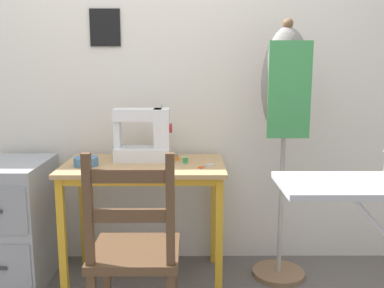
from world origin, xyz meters
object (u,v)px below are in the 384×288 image
at_px(fabric_bowl, 86,161).
at_px(sewing_machine, 146,136).
at_px(scissors, 204,166).
at_px(thread_spool_mid_table, 185,160).
at_px(wooden_chair, 135,254).
at_px(thread_spool_near_machine, 177,158).
at_px(filing_cabinet, 16,222).
at_px(dress_form, 285,101).

bearing_deg(fabric_bowl, sewing_machine, 22.84).
bearing_deg(fabric_bowl, scissors, -2.98).
distance_m(thread_spool_mid_table, wooden_chair, 0.71).
distance_m(sewing_machine, fabric_bowl, 0.38).
bearing_deg(thread_spool_mid_table, sewing_machine, 158.52).
height_order(thread_spool_near_machine, thread_spool_mid_table, thread_spool_mid_table).
bearing_deg(sewing_machine, thread_spool_mid_table, -21.48).
bearing_deg(thread_spool_mid_table, filing_cabinet, 179.35).
relative_size(sewing_machine, fabric_bowl, 2.50).
height_order(scissors, thread_spool_near_machine, thread_spool_near_machine).
height_order(scissors, thread_spool_mid_table, thread_spool_mid_table).
bearing_deg(filing_cabinet, fabric_bowl, -7.19).
xyz_separation_m(fabric_bowl, dress_form, (1.14, 0.09, 0.34)).
relative_size(thread_spool_near_machine, filing_cabinet, 0.05).
bearing_deg(wooden_chair, thread_spool_mid_table, 69.76).
relative_size(thread_spool_mid_table, wooden_chair, 0.04).
xyz_separation_m(scissors, wooden_chair, (-0.33, -0.53, -0.28)).
xyz_separation_m(sewing_machine, scissors, (0.34, -0.17, -0.15)).
bearing_deg(filing_cabinet, dress_form, 1.16).
height_order(thread_spool_near_machine, dress_form, dress_form).
bearing_deg(scissors, dress_form, 14.79).
bearing_deg(sewing_machine, dress_form, -3.47).
height_order(scissors, wooden_chair, wooden_chair).
bearing_deg(fabric_bowl, wooden_chair, -58.74).
xyz_separation_m(thread_spool_mid_table, dress_form, (0.58, 0.04, 0.34)).
bearing_deg(thread_spool_mid_table, dress_form, 4.34).
bearing_deg(dress_form, filing_cabinet, -178.84).
relative_size(sewing_machine, scissors, 3.03).
height_order(sewing_machine, dress_form, dress_form).
relative_size(wooden_chair, dress_form, 0.61).
bearing_deg(filing_cabinet, sewing_machine, 5.99).
distance_m(wooden_chair, dress_form, 1.22).
bearing_deg(sewing_machine, scissors, -26.73).
distance_m(wooden_chair, filing_cabinet, 1.01).
height_order(fabric_bowl, dress_form, dress_form).
bearing_deg(wooden_chair, dress_form, 39.11).
distance_m(thread_spool_mid_table, filing_cabinet, 1.09).
distance_m(sewing_machine, dress_form, 0.84).
distance_m(thread_spool_near_machine, thread_spool_mid_table, 0.09).
relative_size(thread_spool_near_machine, wooden_chair, 0.04).
bearing_deg(filing_cabinet, thread_spool_mid_table, -0.65).
bearing_deg(fabric_bowl, filing_cabinet, 172.81).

